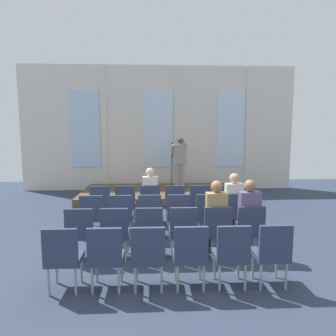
{
  "coord_description": "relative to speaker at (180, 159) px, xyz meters",
  "views": [
    {
      "loc": [
        -0.22,
        -4.73,
        2.23
      ],
      "look_at": [
        0.2,
        3.67,
        1.17
      ],
      "focal_mm": 32.2,
      "sensor_mm": 36.0,
      "label": 1
    }
  ],
  "objects": [
    {
      "name": "audience_r2_c4",
      "position": [
        0.21,
        -4.83,
        -0.52
      ],
      "size": [
        0.36,
        0.39,
        1.37
      ],
      "color": "#2D2D33",
      "rests_on": "ground"
    },
    {
      "name": "chair_r2_c3",
      "position": [
        -0.38,
        -4.91,
        -0.74
      ],
      "size": [
        0.46,
        0.44,
        0.94
      ],
      "color": "#99999E",
      "rests_on": "ground"
    },
    {
      "name": "chair_r3_c1",
      "position": [
        -1.54,
        -5.92,
        -0.74
      ],
      "size": [
        0.46,
        0.44,
        0.94
      ],
      "color": "#99999E",
      "rests_on": "ground"
    },
    {
      "name": "mic_stand",
      "position": [
        -0.26,
        0.09,
        -0.67
      ],
      "size": [
        0.28,
        0.28,
        1.55
      ],
      "color": "black",
      "rests_on": "stage_platform"
    },
    {
      "name": "chair_r3_c2",
      "position": [
        -0.96,
        -5.92,
        -0.74
      ],
      "size": [
        0.46,
        0.44,
        0.94
      ],
      "color": "#99999E",
      "rests_on": "ground"
    },
    {
      "name": "chair_r1_c0",
      "position": [
        -2.13,
        -3.9,
        -0.74
      ],
      "size": [
        0.46,
        0.44,
        0.94
      ],
      "color": "#99999E",
      "rests_on": "ground"
    },
    {
      "name": "chair_r3_c3",
      "position": [
        -0.38,
        -5.92,
        -0.74
      ],
      "size": [
        0.46,
        0.44,
        0.94
      ],
      "color": "#99999E",
      "rests_on": "ground"
    },
    {
      "name": "rear_partition",
      "position": [
        -0.64,
        1.33,
        1.0
      ],
      "size": [
        10.04,
        0.14,
        4.55
      ],
      "color": "silver",
      "rests_on": "ground"
    },
    {
      "name": "chair_r2_c4",
      "position": [
        0.21,
        -4.91,
        -0.74
      ],
      "size": [
        0.46,
        0.44,
        0.94
      ],
      "color": "#99999E",
      "rests_on": "ground"
    },
    {
      "name": "audience_r0_c2",
      "position": [
        -0.96,
        -2.81,
        -0.53
      ],
      "size": [
        0.36,
        0.39,
        1.34
      ],
      "color": "#2D2D33",
      "rests_on": "ground"
    },
    {
      "name": "chair_r0_c4",
      "position": [
        0.21,
        -2.89,
        -0.74
      ],
      "size": [
        0.46,
        0.44,
        0.94
      ],
      "color": "#99999E",
      "rests_on": "ground"
    },
    {
      "name": "chair_r2_c2",
      "position": [
        -0.96,
        -4.91,
        -0.74
      ],
      "size": [
        0.46,
        0.44,
        0.94
      ],
      "color": "#99999E",
      "rests_on": "ground"
    },
    {
      "name": "chair_r1_c4",
      "position": [
        0.21,
        -3.9,
        -0.74
      ],
      "size": [
        0.46,
        0.44,
        0.94
      ],
      "color": "#99999E",
      "rests_on": "ground"
    },
    {
      "name": "chair_r1_c1",
      "position": [
        -1.54,
        -3.9,
        -0.74
      ],
      "size": [
        0.46,
        0.44,
        0.94
      ],
      "color": "#99999E",
      "rests_on": "ground"
    },
    {
      "name": "stage_platform",
      "position": [
        -0.67,
        -0.22,
        -1.14
      ],
      "size": [
        5.03,
        2.51,
        0.27
      ],
      "primitive_type": "cube",
      "color": "brown",
      "rests_on": "ground"
    },
    {
      "name": "chair_r0_c3",
      "position": [
        -0.38,
        -2.89,
        -0.74
      ],
      "size": [
        0.46,
        0.44,
        0.94
      ],
      "color": "#99999E",
      "rests_on": "ground"
    },
    {
      "name": "chair_r0_c1",
      "position": [
        -1.54,
        -2.89,
        -0.74
      ],
      "size": [
        0.46,
        0.44,
        0.94
      ],
      "color": "#99999E",
      "rests_on": "ground"
    },
    {
      "name": "speaker",
      "position": [
        0.0,
        0.0,
        0.0
      ],
      "size": [
        0.51,
        0.69,
        1.73
      ],
      "color": "gray",
      "rests_on": "stage_platform"
    },
    {
      "name": "chair_r1_c3",
      "position": [
        -0.38,
        -3.9,
        -0.74
      ],
      "size": [
        0.46,
        0.44,
        0.94
      ],
      "color": "#99999E",
      "rests_on": "ground"
    },
    {
      "name": "chair_r3_c0",
      "position": [
        -2.13,
        -5.92,
        -0.74
      ],
      "size": [
        0.46,
        0.44,
        0.94
      ],
      "color": "#99999E",
      "rests_on": "ground"
    },
    {
      "name": "chair_r1_c5",
      "position": [
        0.79,
        -3.9,
        -0.74
      ],
      "size": [
        0.46,
        0.44,
        0.94
      ],
      "color": "#99999E",
      "rests_on": "ground"
    },
    {
      "name": "chair_r2_c0",
      "position": [
        -2.13,
        -4.91,
        -0.74
      ],
      "size": [
        0.46,
        0.44,
        0.94
      ],
      "color": "#99999E",
      "rests_on": "ground"
    },
    {
      "name": "chair_r0_c0",
      "position": [
        -2.13,
        -2.89,
        -0.74
      ],
      "size": [
        0.46,
        0.44,
        0.94
      ],
      "color": "#99999E",
      "rests_on": "ground"
    },
    {
      "name": "chair_r3_c5",
      "position": [
        0.79,
        -5.92,
        -0.74
      ],
      "size": [
        0.46,
        0.44,
        0.94
      ],
      "color": "#99999E",
      "rests_on": "ground"
    },
    {
      "name": "audience_r2_c5",
      "position": [
        0.79,
        -4.83,
        -0.52
      ],
      "size": [
        0.36,
        0.39,
        1.38
      ],
      "color": "#2D2D33",
      "rests_on": "ground"
    },
    {
      "name": "chair_r0_c5",
      "position": [
        0.79,
        -2.89,
        -0.74
      ],
      "size": [
        0.46,
        0.44,
        0.94
      ],
      "color": "#99999E",
      "rests_on": "ground"
    },
    {
      "name": "audience_r1_c5",
      "position": [
        0.79,
        -3.82,
        -0.53
      ],
      "size": [
        0.36,
        0.39,
        1.34
      ],
      "color": "#2D2D33",
      "rests_on": "ground"
    },
    {
      "name": "chair_r0_c2",
      "position": [
        -0.96,
        -2.89,
        -0.74
      ],
      "size": [
        0.46,
        0.44,
        0.94
      ],
      "color": "#99999E",
      "rests_on": "ground"
    },
    {
      "name": "chair_r2_c1",
      "position": [
        -1.54,
        -4.91,
        -0.74
      ],
      "size": [
        0.46,
        0.44,
        0.94
      ],
      "color": "#99999E",
      "rests_on": "ground"
    },
    {
      "name": "chair_r2_c5",
      "position": [
        0.79,
        -4.91,
        -0.74
      ],
      "size": [
        0.46,
        0.44,
        0.94
      ],
      "color": "#99999E",
      "rests_on": "ground"
    },
    {
      "name": "chair_r1_c2",
      "position": [
        -0.96,
        -3.9,
        -0.74
      ],
      "size": [
        0.46,
        0.44,
        0.94
      ],
      "color": "#99999E",
      "rests_on": "ground"
    },
    {
      "name": "ground_plane",
      "position": [
        -0.67,
        -5.19,
        -1.28
      ],
      "size": [
        16.96,
        16.96,
        0.0
      ],
      "primitive_type": "plane",
      "color": "#2D384C"
    },
    {
      "name": "chair_r3_c4",
      "position": [
        0.21,
        -5.92,
        -0.74
      ],
      "size": [
        0.46,
        0.44,
        0.94
      ],
      "color": "#99999E",
      "rests_on": "ground"
    }
  ]
}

